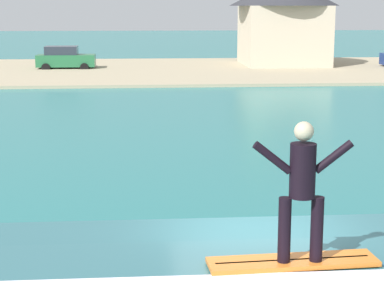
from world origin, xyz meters
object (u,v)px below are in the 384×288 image
at_px(car_near_shore, 65,58).
at_px(house_gabled_white, 284,17).
at_px(surfer, 302,184).
at_px(surfboard, 293,262).

xyz_separation_m(car_near_shore, house_gabled_white, (17.26, 1.98, 3.05)).
xyz_separation_m(surfer, car_near_shore, (-7.59, 44.70, -1.74)).
height_order(surfer, house_gabled_white, house_gabled_white).
height_order(car_near_shore, house_gabled_white, house_gabled_white).
height_order(surfer, car_near_shore, surfer).
bearing_deg(surfboard, car_near_shore, 99.56).
height_order(surfboard, car_near_shore, car_near_shore).
relative_size(surfer, house_gabled_white, 0.20).
relative_size(surfboard, house_gabled_white, 0.25).
relative_size(surfboard, car_near_shore, 0.49).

